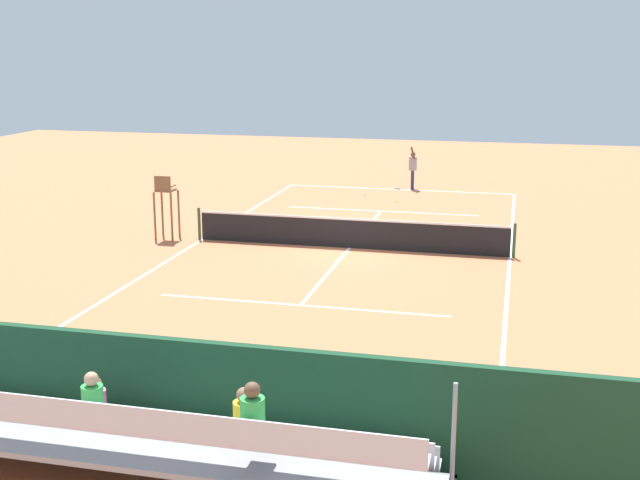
{
  "coord_description": "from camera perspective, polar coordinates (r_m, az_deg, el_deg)",
  "views": [
    {
      "loc": [
        -5.1,
        24.99,
        6.4
      ],
      "look_at": [
        0.0,
        4.0,
        1.2
      ],
      "focal_mm": 46.26,
      "sensor_mm": 36.0,
      "label": 1
    }
  ],
  "objects": [
    {
      "name": "equipment_bag",
      "position": [
        13.87,
        -6.58,
        -13.21
      ],
      "size": [
        0.9,
        0.36,
        0.36
      ],
      "primitive_type": "cube",
      "color": "#B22D2D",
      "rests_on": "ground"
    },
    {
      "name": "bleacher_stand",
      "position": [
        12.2,
        -13.06,
        -13.54
      ],
      "size": [
        9.06,
        2.4,
        2.48
      ],
      "color": "gray",
      "rests_on": "ground"
    },
    {
      "name": "tennis_ball_far",
      "position": [
        35.31,
        3.12,
        3.13
      ],
      "size": [
        0.07,
        0.07,
        0.07
      ],
      "primitive_type": "sphere",
      "color": "#CCDB33",
      "rests_on": "ground"
    },
    {
      "name": "umpire_chair",
      "position": [
        27.75,
        -10.64,
        2.74
      ],
      "size": [
        0.67,
        0.67,
        2.14
      ],
      "color": "brown",
      "rests_on": "ground"
    },
    {
      "name": "tennis_ball_near",
      "position": [
        33.93,
        5.31,
        2.67
      ],
      "size": [
        0.07,
        0.07,
        0.07
      ],
      "primitive_type": "sphere",
      "color": "#CCDB33",
      "rests_on": "ground"
    },
    {
      "name": "tennis_racket",
      "position": [
        37.22,
        5.11,
        3.61
      ],
      "size": [
        0.55,
        0.47,
        0.03
      ],
      "color": "black",
      "rests_on": "ground"
    },
    {
      "name": "tennis_player",
      "position": [
        36.93,
        6.44,
        5.07
      ],
      "size": [
        0.39,
        0.54,
        1.93
      ],
      "color": "navy",
      "rests_on": "ground"
    },
    {
      "name": "court_line_markings",
      "position": [
        26.33,
        2.07,
        -0.53
      ],
      "size": [
        10.1,
        22.2,
        0.01
      ],
      "color": "white",
      "rests_on": "ground"
    },
    {
      "name": "backdrop_wall",
      "position": [
        13.26,
        -10.43,
        -10.74
      ],
      "size": [
        18.0,
        0.16,
        2.0
      ],
      "primitive_type": "cube",
      "color": "#194228",
      "rests_on": "ground"
    },
    {
      "name": "ground_plane",
      "position": [
        26.29,
        2.06,
        -0.56
      ],
      "size": [
        60.0,
        60.0,
        0.0
      ],
      "primitive_type": "plane",
      "color": "#CC7047"
    },
    {
      "name": "courtside_bench",
      "position": [
        13.29,
        2.37,
        -12.56
      ],
      "size": [
        1.8,
        0.4,
        0.93
      ],
      "color": "#33383D",
      "rests_on": "ground"
    },
    {
      "name": "tennis_net",
      "position": [
        26.18,
        2.07,
        0.51
      ],
      "size": [
        10.3,
        0.1,
        1.07
      ],
      "color": "black",
      "rests_on": "ground"
    }
  ]
}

